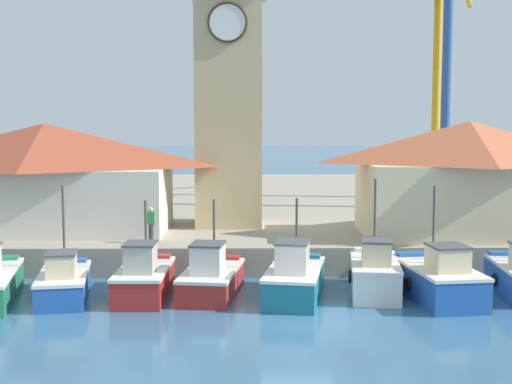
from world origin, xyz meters
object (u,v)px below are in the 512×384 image
(fishing_boat_left_inner, at_px, (144,278))
(warehouse_left, at_px, (45,176))
(fishing_boat_center, at_px, (294,278))
(warehouse_right, at_px, (468,177))
(clock_tower, at_px, (229,78))
(dock_worker_near_tower, at_px, (151,224))
(fishing_boat_left_outer, at_px, (64,282))
(fishing_boat_mid_left, at_px, (211,277))
(port_crane_far, at_px, (437,102))
(fishing_boat_right_inner, at_px, (439,279))
(port_crane_near, at_px, (445,83))
(fishing_boat_mid_right, at_px, (375,273))

(fishing_boat_left_inner, bearing_deg, warehouse_left, 126.05)
(fishing_boat_center, height_order, warehouse_right, warehouse_right)
(clock_tower, distance_m, dock_worker_near_tower, 9.27)
(fishing_boat_left_outer, relative_size, warehouse_left, 0.38)
(fishing_boat_mid_left, bearing_deg, fishing_boat_left_outer, -174.76)
(fishing_boat_mid_left, height_order, port_crane_far, port_crane_far)
(fishing_boat_left_inner, xyz_separation_m, fishing_boat_center, (5.75, -0.28, 0.03))
(fishing_boat_right_inner, height_order, port_crane_near, port_crane_near)
(port_crane_far, height_order, dock_worker_near_tower, port_crane_far)
(warehouse_right, bearing_deg, fishing_boat_center, -141.52)
(fishing_boat_left_outer, distance_m, dock_worker_near_tower, 5.74)
(fishing_boat_left_outer, distance_m, warehouse_left, 9.49)
(fishing_boat_left_inner, relative_size, fishing_boat_mid_left, 0.92)
(port_crane_far, bearing_deg, warehouse_left, -147.72)
(fishing_boat_left_outer, height_order, port_crane_far, port_crane_far)
(port_crane_far, bearing_deg, warehouse_right, -99.62)
(fishing_boat_left_outer, height_order, port_crane_near, port_crane_near)
(fishing_boat_mid_left, bearing_deg, clock_tower, 87.30)
(clock_tower, bearing_deg, dock_worker_near_tower, -121.81)
(fishing_boat_center, relative_size, clock_tower, 0.31)
(warehouse_left, bearing_deg, dock_worker_near_tower, -32.08)
(fishing_boat_center, xyz_separation_m, warehouse_left, (-11.70, 8.46, 3.20))
(fishing_boat_mid_right, relative_size, warehouse_left, 0.38)
(fishing_boat_left_inner, relative_size, warehouse_left, 0.37)
(fishing_boat_center, xyz_separation_m, port_crane_near, (10.38, 17.42, 8.17))
(fishing_boat_left_inner, height_order, warehouse_left, warehouse_left)
(fishing_boat_left_outer, distance_m, fishing_boat_center, 8.76)
(fishing_boat_center, bearing_deg, fishing_boat_left_inner, 177.24)
(fishing_boat_left_outer, distance_m, warehouse_right, 19.02)
(fishing_boat_center, bearing_deg, port_crane_near, 59.21)
(warehouse_left, height_order, port_crane_far, port_crane_far)
(fishing_boat_center, bearing_deg, warehouse_right, 38.48)
(port_crane_far, bearing_deg, dock_worker_near_tower, -133.96)
(fishing_boat_left_inner, relative_size, port_crane_far, 0.24)
(warehouse_left, relative_size, port_crane_far, 0.66)
(port_crane_far, bearing_deg, fishing_boat_left_inner, -126.97)
(fishing_boat_left_outer, bearing_deg, fishing_boat_right_inner, -1.30)
(clock_tower, height_order, port_crane_near, port_crane_near)
(fishing_boat_mid_right, bearing_deg, fishing_boat_mid_left, -178.68)
(fishing_boat_left_outer, height_order, fishing_boat_mid_right, fishing_boat_mid_right)
(fishing_boat_right_inner, bearing_deg, dock_worker_near_tower, 155.74)
(fishing_boat_mid_left, bearing_deg, dock_worker_near_tower, 123.61)
(port_crane_near, bearing_deg, fishing_boat_center, -120.79)
(dock_worker_near_tower, bearing_deg, port_crane_far, 46.04)
(warehouse_left, bearing_deg, warehouse_right, -4.42)
(clock_tower, xyz_separation_m, warehouse_right, (11.39, -3.45, -4.81))
(fishing_boat_mid_left, bearing_deg, fishing_boat_mid_right, 1.32)
(fishing_boat_center, bearing_deg, fishing_boat_right_inner, -2.64)
(fishing_boat_left_outer, bearing_deg, warehouse_right, 21.37)
(port_crane_near, xyz_separation_m, dock_worker_near_tower, (-16.46, -12.49, -6.83))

